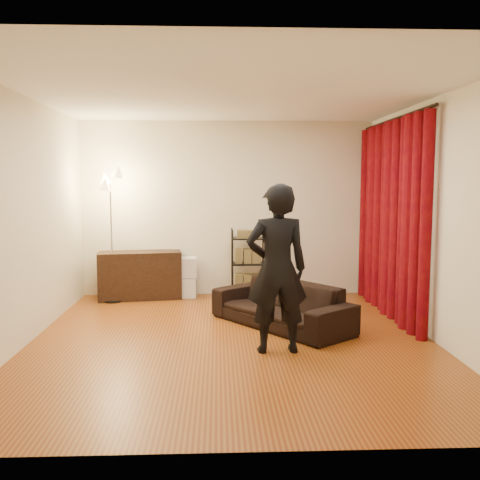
{
  "coord_description": "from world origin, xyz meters",
  "views": [
    {
      "loc": [
        -0.16,
        -5.84,
        1.77
      ],
      "look_at": [
        0.1,
        0.3,
        1.1
      ],
      "focal_mm": 40.0,
      "sensor_mm": 36.0,
      "label": 1
    }
  ],
  "objects_px": {
    "storage_boxes": "(184,277)",
    "wire_shelf": "(248,264)",
    "media_cabinet": "(140,275)",
    "floor_lamp": "(111,237)",
    "person": "(277,269)",
    "sofa": "(281,304)"
  },
  "relations": [
    {
      "from": "storage_boxes",
      "to": "wire_shelf",
      "type": "distance_m",
      "value": 1.01
    },
    {
      "from": "storage_boxes",
      "to": "wire_shelf",
      "type": "relative_size",
      "value": 0.58
    },
    {
      "from": "media_cabinet",
      "to": "wire_shelf",
      "type": "bearing_deg",
      "value": -9.45
    },
    {
      "from": "media_cabinet",
      "to": "storage_boxes",
      "type": "distance_m",
      "value": 0.67
    },
    {
      "from": "storage_boxes",
      "to": "floor_lamp",
      "type": "height_order",
      "value": "floor_lamp"
    },
    {
      "from": "media_cabinet",
      "to": "floor_lamp",
      "type": "distance_m",
      "value": 0.74
    },
    {
      "from": "storage_boxes",
      "to": "floor_lamp",
      "type": "xyz_separation_m",
      "value": [
        -1.04,
        -0.26,
        0.66
      ]
    },
    {
      "from": "storage_boxes",
      "to": "wire_shelf",
      "type": "bearing_deg",
      "value": -5.22
    },
    {
      "from": "floor_lamp",
      "to": "person",
      "type": "bearing_deg",
      "value": -48.38
    },
    {
      "from": "sofa",
      "to": "storage_boxes",
      "type": "distance_m",
      "value": 2.15
    },
    {
      "from": "person",
      "to": "storage_boxes",
      "type": "distance_m",
      "value": 2.98
    },
    {
      "from": "sofa",
      "to": "wire_shelf",
      "type": "height_order",
      "value": "wire_shelf"
    },
    {
      "from": "floor_lamp",
      "to": "storage_boxes",
      "type": "bearing_deg",
      "value": 14.02
    },
    {
      "from": "media_cabinet",
      "to": "sofa",
      "type": "bearing_deg",
      "value": -48.79
    },
    {
      "from": "person",
      "to": "media_cabinet",
      "type": "height_order",
      "value": "person"
    },
    {
      "from": "person",
      "to": "media_cabinet",
      "type": "distance_m",
      "value": 3.23
    },
    {
      "from": "sofa",
      "to": "wire_shelf",
      "type": "xyz_separation_m",
      "value": [
        -0.31,
        1.63,
        0.26
      ]
    },
    {
      "from": "person",
      "to": "floor_lamp",
      "type": "bearing_deg",
      "value": -52.69
    },
    {
      "from": "person",
      "to": "storage_boxes",
      "type": "bearing_deg",
      "value": -71.64
    },
    {
      "from": "floor_lamp",
      "to": "media_cabinet",
      "type": "bearing_deg",
      "value": 27.84
    },
    {
      "from": "media_cabinet",
      "to": "wire_shelf",
      "type": "xyz_separation_m",
      "value": [
        1.64,
        -0.03,
        0.17
      ]
    },
    {
      "from": "person",
      "to": "floor_lamp",
      "type": "xyz_separation_m",
      "value": [
        -2.17,
        2.44,
        0.09
      ]
    }
  ]
}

